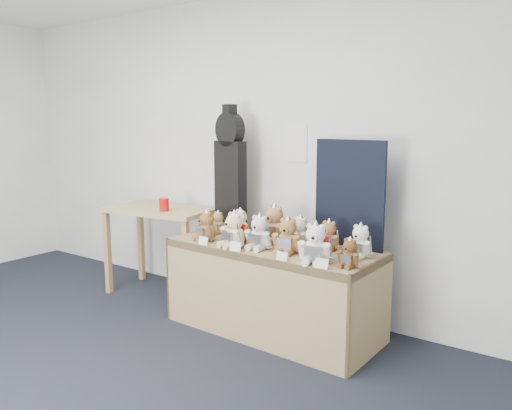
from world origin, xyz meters
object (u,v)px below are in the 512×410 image
Objects in this scene: teddy_front_far_left at (206,227)px; teddy_front_centre at (259,234)px; teddy_back_far_left at (218,223)px; guitar_case at (230,169)px; teddy_front_right at (287,237)px; teddy_back_right at (328,237)px; red_cup at (164,205)px; display_table at (268,266)px; teddy_back_left at (240,225)px; teddy_back_centre_right at (300,233)px; teddy_back_end at (360,242)px; teddy_front_left at (234,231)px; side_table at (161,221)px; teddy_front_end at (349,254)px; teddy_front_far_right at (315,245)px; teddy_back_centre_left at (274,226)px.

teddy_front_far_left is 0.94× the size of teddy_front_centre.
teddy_back_far_left is (-0.09, 0.26, -0.02)m from teddy_front_far_left.
guitar_case reaches higher than teddy_front_right.
teddy_back_right is at bearing 28.65° from teddy_front_centre.
display_table is at bearing -4.65° from red_cup.
teddy_back_centre_right is at bearing 21.63° from teddy_back_left.
teddy_back_end is at bearing 14.14° from teddy_front_centre.
teddy_front_left reaches higher than red_cup.
teddy_front_centre is 1.15× the size of teddy_back_right.
side_table is 8.94× the size of red_cup.
red_cup is at bearing -174.56° from teddy_front_far_left.
display_table is 5.79× the size of teddy_front_centre.
teddy_front_left is at bearing -14.07° from red_cup.
side_table is at bearing 176.99° from teddy_front_end.
red_cup reaches higher than side_table.
teddy_front_far_right is 0.23m from teddy_front_end.
teddy_front_far_right is 0.43m from teddy_back_centre_right.
teddy_front_far_right is at bearing -11.67° from guitar_case.
teddy_back_centre_right is (-0.30, 0.31, -0.02)m from teddy_front_far_right.
teddy_back_centre_left is at bearing -4.49° from guitar_case.
teddy_back_left is 0.57m from teddy_back_centre_right.
teddy_back_centre_left is at bearing -170.33° from teddy_back_centre_right.
teddy_front_left is at bearing 163.76° from teddy_front_far_right.
teddy_back_centre_left is at bearing 135.28° from teddy_front_far_right.
teddy_back_right is (1.75, -0.02, 0.09)m from side_table.
teddy_front_right is (1.40, -0.16, -0.08)m from red_cup.
side_table is at bearing 165.11° from teddy_front_centre.
teddy_front_end is at bearing -13.70° from teddy_back_centre_right.
red_cup reaches higher than teddy_back_end.
teddy_front_far_left is 0.53m from teddy_back_centre_left.
teddy_front_centre reaches higher than display_table.
teddy_front_far_right is 0.37m from teddy_back_right.
teddy_front_right is 1.12× the size of teddy_back_left.
side_table is at bearing -160.67° from teddy_back_left.
guitar_case is at bearing 99.19° from teddy_back_far_left.
teddy_back_end is (0.68, 0.12, 0.25)m from display_table.
teddy_back_centre_left is (-0.03, 0.24, 0.02)m from teddy_front_centre.
teddy_back_centre_left reaches higher than red_cup.
teddy_front_far_left is at bearing -64.35° from guitar_case.
guitar_case is 4.13× the size of teddy_back_left.
teddy_front_left is 0.50m from teddy_back_centre_right.
teddy_front_right is at bearing -151.94° from teddy_back_end.
teddy_back_end is (0.27, -0.05, 0.00)m from teddy_back_right.
teddy_front_far_left is 0.30m from teddy_front_left.
display_table is 0.66m from teddy_back_far_left.
teddy_front_centre is (0.19, 0.06, -0.00)m from teddy_front_left.
side_table is 3.88× the size of teddy_front_far_left.
teddy_front_far_right is at bearing -17.95° from display_table.
teddy_back_far_left is (0.58, 0.05, -0.11)m from red_cup.
teddy_front_left is 0.93m from teddy_back_end.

